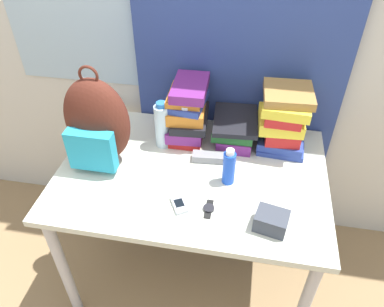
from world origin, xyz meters
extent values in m
cube|color=beige|center=(0.00, 0.91, 1.25)|extent=(6.00, 0.05, 2.50)
cube|color=#9EBCD1|center=(-0.48, 0.88, 1.30)|extent=(1.10, 0.01, 0.80)
cube|color=navy|center=(0.15, 0.85, 1.25)|extent=(1.02, 0.04, 2.50)
cube|color=beige|center=(0.00, 0.41, 0.75)|extent=(1.20, 0.82, 0.03)
cylinder|color=#B2B2B7|center=(-0.55, 0.06, 0.37)|extent=(0.05, 0.05, 0.73)
cylinder|color=#B2B2B7|center=(-0.55, 0.77, 0.37)|extent=(0.05, 0.05, 0.73)
cylinder|color=#B2B2B7|center=(0.55, 0.77, 0.37)|extent=(0.05, 0.05, 0.73)
ellipsoid|color=#512319|center=(-0.42, 0.43, 0.97)|extent=(0.29, 0.17, 0.41)
cube|color=teal|center=(-0.42, 0.33, 0.88)|extent=(0.21, 0.06, 0.19)
torus|color=#512319|center=(-0.42, 0.43, 1.19)|extent=(0.09, 0.01, 0.09)
cube|color=red|center=(-0.07, 0.67, 0.78)|extent=(0.16, 0.24, 0.04)
cube|color=#6B2370|center=(-0.08, 0.67, 0.82)|extent=(0.19, 0.29, 0.05)
cube|color=black|center=(-0.06, 0.67, 0.87)|extent=(0.19, 0.28, 0.04)
cube|color=orange|center=(-0.07, 0.66, 0.92)|extent=(0.19, 0.24, 0.06)
cube|color=navy|center=(-0.08, 0.67, 0.96)|extent=(0.20, 0.24, 0.03)
cube|color=orange|center=(-0.08, 0.67, 0.99)|extent=(0.16, 0.22, 0.03)
cube|color=#6B2370|center=(-0.06, 0.68, 1.03)|extent=(0.16, 0.26, 0.05)
cube|color=#6B2370|center=(0.17, 0.66, 0.79)|extent=(0.17, 0.23, 0.06)
cube|color=#1E5623|center=(0.16, 0.67, 0.84)|extent=(0.19, 0.24, 0.05)
cube|color=black|center=(0.16, 0.67, 0.88)|extent=(0.23, 0.28, 0.02)
cube|color=navy|center=(0.39, 0.66, 0.77)|extent=(0.23, 0.23, 0.02)
cube|color=navy|center=(0.39, 0.67, 0.80)|extent=(0.23, 0.23, 0.04)
cube|color=red|center=(0.39, 0.67, 0.85)|extent=(0.17, 0.23, 0.06)
cube|color=yellow|center=(0.37, 0.67, 0.91)|extent=(0.21, 0.22, 0.06)
cube|color=red|center=(0.38, 0.67, 0.96)|extent=(0.17, 0.26, 0.04)
cube|color=yellow|center=(0.39, 0.68, 1.00)|extent=(0.22, 0.29, 0.05)
cube|color=olive|center=(0.39, 0.67, 1.05)|extent=(0.23, 0.23, 0.04)
cylinder|color=silver|center=(-0.17, 0.57, 0.87)|extent=(0.07, 0.07, 0.22)
cylinder|color=#286BB7|center=(-0.17, 0.57, 0.99)|extent=(0.05, 0.05, 0.02)
cylinder|color=white|center=(-0.06, 0.60, 0.88)|extent=(0.08, 0.08, 0.23)
cylinder|color=black|center=(-0.06, 0.60, 1.00)|extent=(0.05, 0.05, 0.02)
cylinder|color=blue|center=(0.17, 0.37, 0.84)|extent=(0.05, 0.05, 0.16)
cylinder|color=white|center=(0.17, 0.37, 0.93)|extent=(0.04, 0.04, 0.02)
cube|color=#B7BCC6|center=(-0.01, 0.19, 0.77)|extent=(0.09, 0.11, 0.02)
cube|color=black|center=(-0.01, 0.19, 0.78)|extent=(0.05, 0.06, 0.00)
cube|color=gray|center=(0.06, 0.50, 0.78)|extent=(0.15, 0.07, 0.04)
cube|color=#383D47|center=(0.35, 0.15, 0.80)|extent=(0.14, 0.12, 0.07)
cube|color=black|center=(0.11, 0.19, 0.76)|extent=(0.03, 0.10, 0.00)
cylinder|color=#232328|center=(0.11, 0.19, 0.77)|extent=(0.05, 0.05, 0.01)
camera|label=1|loc=(0.22, -0.82, 1.90)|focal=35.00mm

